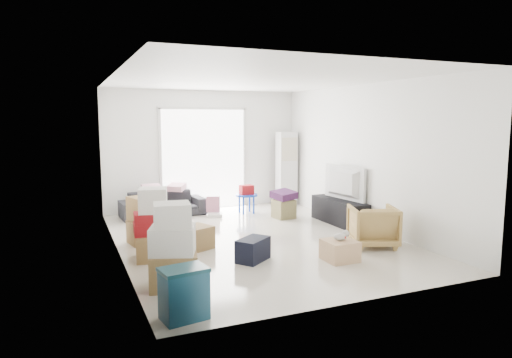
{
  "coord_description": "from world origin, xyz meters",
  "views": [
    {
      "loc": [
        -2.97,
        -7.07,
        2.04
      ],
      "look_at": [
        0.12,
        0.2,
        1.01
      ],
      "focal_mm": 32.0,
      "sensor_mm": 36.0,
      "label": 1
    }
  ],
  "objects": [
    {
      "name": "room_shell",
      "position": [
        0.0,
        0.0,
        1.35
      ],
      "size": [
        4.98,
        6.48,
        3.18
      ],
      "color": "beige",
      "rests_on": "ground"
    },
    {
      "name": "sliding_door",
      "position": [
        0.0,
        2.98,
        1.24
      ],
      "size": [
        2.1,
        0.04,
        2.33
      ],
      "color": "white",
      "rests_on": "room_shell"
    },
    {
      "name": "ac_tower",
      "position": [
        1.95,
        2.65,
        0.88
      ],
      "size": [
        0.45,
        0.3,
        1.75
      ],
      "primitive_type": "cube",
      "color": "silver",
      "rests_on": "room_shell"
    },
    {
      "name": "tv_console",
      "position": [
        2.0,
        0.42,
        0.24
      ],
      "size": [
        0.43,
        1.44,
        0.48
      ],
      "primitive_type": "cube",
      "color": "black",
      "rests_on": "room_shell"
    },
    {
      "name": "television",
      "position": [
        2.0,
        0.42,
        0.56
      ],
      "size": [
        0.79,
        1.21,
        0.15
      ],
      "primitive_type": "imported",
      "rotation": [
        0.0,
        0.0,
        1.69
      ],
      "color": "black",
      "rests_on": "tv_console"
    },
    {
      "name": "sofa",
      "position": [
        -1.06,
        2.5,
        0.34
      ],
      "size": [
        1.79,
        0.63,
        0.69
      ],
      "primitive_type": "imported",
      "rotation": [
        0.0,
        0.0,
        0.07
      ],
      "color": "#29292F",
      "rests_on": "room_shell"
    },
    {
      "name": "pillow_left",
      "position": [
        -1.29,
        2.49,
        0.76
      ],
      "size": [
        0.44,
        0.37,
        0.13
      ],
      "primitive_type": "cube",
      "rotation": [
        0.0,
        0.0,
        0.09
      ],
      "color": "#BC8992",
      "rests_on": "sofa"
    },
    {
      "name": "pillow_right",
      "position": [
        -0.75,
        2.52,
        0.75
      ],
      "size": [
        0.42,
        0.42,
        0.11
      ],
      "primitive_type": "cube",
      "rotation": [
        0.0,
        0.0,
        -0.69
      ],
      "color": "#BC8992",
      "rests_on": "sofa"
    },
    {
      "name": "armchair",
      "position": [
        1.59,
        -1.17,
        0.36
      ],
      "size": [
        0.9,
        0.87,
        0.73
      ],
      "primitive_type": "imported",
      "rotation": [
        0.0,
        0.0,
        2.77
      ],
      "color": "tan",
      "rests_on": "room_shell"
    },
    {
      "name": "storage_bins",
      "position": [
        -1.9,
        -2.67,
        0.27
      ],
      "size": [
        0.52,
        0.4,
        0.54
      ],
      "rotation": [
        0.0,
        0.0,
        0.16
      ],
      "color": "navy",
      "rests_on": "room_shell"
    },
    {
      "name": "box_stack_a",
      "position": [
        -1.8,
        -1.74,
        0.47
      ],
      "size": [
        0.66,
        0.59,
        1.05
      ],
      "rotation": [
        0.0,
        0.0,
        -0.21
      ],
      "color": "olive",
      "rests_on": "room_shell"
    },
    {
      "name": "box_stack_b",
      "position": [
        -1.8,
        -0.48,
        0.46
      ],
      "size": [
        0.6,
        0.59,
        1.06
      ],
      "rotation": [
        0.0,
        0.0,
        -0.15
      ],
      "color": "olive",
      "rests_on": "room_shell"
    },
    {
      "name": "box_stack_c",
      "position": [
        -1.77,
        0.46,
        0.38
      ],
      "size": [
        0.59,
        0.57,
        0.78
      ],
      "rotation": [
        0.0,
        0.0,
        0.15
      ],
      "color": "olive",
      "rests_on": "room_shell"
    },
    {
      "name": "loose_box",
      "position": [
        -1.09,
        -0.19,
        0.18
      ],
      "size": [
        0.57,
        0.57,
        0.36
      ],
      "primitive_type": "cube",
      "rotation": [
        0.0,
        0.0,
        0.42
      ],
      "color": "olive",
      "rests_on": "room_shell"
    },
    {
      "name": "duffel_bag",
      "position": [
        -0.5,
        -1.14,
        0.17
      ],
      "size": [
        0.6,
        0.56,
        0.33
      ],
      "primitive_type": "cube",
      "rotation": [
        0.0,
        0.0,
        0.65
      ],
      "color": "black",
      "rests_on": "room_shell"
    },
    {
      "name": "ottoman",
      "position": [
        1.21,
        1.3,
        0.19
      ],
      "size": [
        0.43,
        0.43,
        0.39
      ],
      "primitive_type": "cube",
      "rotation": [
        0.0,
        0.0,
        0.12
      ],
      "color": "olive",
      "rests_on": "room_shell"
    },
    {
      "name": "blanket",
      "position": [
        1.21,
        1.3,
        0.46
      ],
      "size": [
        0.52,
        0.52,
        0.14
      ],
      "primitive_type": "cube",
      "rotation": [
        0.0,
        0.0,
        0.25
      ],
      "color": "#441B44",
      "rests_on": "ottoman"
    },
    {
      "name": "kids_table",
      "position": [
        0.69,
        2.08,
        0.44
      ],
      "size": [
        0.49,
        0.49,
        0.62
      ],
      "rotation": [
        0.0,
        0.0,
        -0.33
      ],
      "color": "#0E37B7",
      "rests_on": "room_shell"
    },
    {
      "name": "toy_walker",
      "position": [
        -0.07,
        2.03,
        0.12
      ],
      "size": [
        0.38,
        0.36,
        0.42
      ],
      "rotation": [
        0.0,
        0.0,
        -0.34
      ],
      "color": "silver",
      "rests_on": "room_shell"
    },
    {
      "name": "wood_crate",
      "position": [
        0.67,
        -1.61,
        0.15
      ],
      "size": [
        0.45,
        0.45,
        0.3
      ],
      "primitive_type": "cube",
      "rotation": [
        0.0,
        0.0,
        -0.0
      ],
      "color": "tan",
      "rests_on": "room_shell"
    },
    {
      "name": "plush_bunny",
      "position": [
        0.71,
        -1.61,
        0.36
      ],
      "size": [
        0.27,
        0.15,
        0.14
      ],
      "rotation": [
        0.0,
        0.0,
        -0.23
      ],
      "color": "#B2ADA8",
      "rests_on": "wood_crate"
    }
  ]
}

